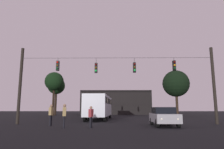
{
  "coord_description": "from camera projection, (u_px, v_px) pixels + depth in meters",
  "views": [
    {
      "loc": [
        -0.17,
        -5.62,
        1.41
      ],
      "look_at": [
        -0.47,
        17.37,
        5.27
      ],
      "focal_mm": 32.58,
      "sensor_mm": 36.0,
      "label": 1
    }
  ],
  "objects": [
    {
      "name": "city_bus",
      "position": [
        99.0,
        105.0,
        26.75
      ],
      "size": [
        3.02,
        11.1,
        3.0
      ],
      "color": "#B7BCC6",
      "rests_on": "ground"
    },
    {
      "name": "tree_left_silhouette",
      "position": [
        56.0,
        86.0,
        45.14
      ],
      "size": [
        3.78,
        3.78,
        8.34
      ],
      "color": "black",
      "rests_on": "ground"
    },
    {
      "name": "pedestrian_crossing_left",
      "position": [
        64.0,
        114.0,
        14.9
      ],
      "size": [
        0.3,
        0.4,
        1.74
      ],
      "color": "black",
      "rests_on": "ground"
    },
    {
      "name": "ground_plane",
      "position": [
        116.0,
        118.0,
        29.47
      ],
      "size": [
        168.0,
        168.0,
        0.0
      ],
      "primitive_type": "plane",
      "color": "black",
      "rests_on": "ground"
    },
    {
      "name": "tree_behind_building",
      "position": [
        54.0,
        82.0,
        39.55
      ],
      "size": [
        3.61,
        3.61,
        8.46
      ],
      "color": "black",
      "rests_on": "ground"
    },
    {
      "name": "corner_building",
      "position": [
        116.0,
        103.0,
        53.4
      ],
      "size": [
        16.54,
        13.96,
        5.63
      ],
      "color": "black",
      "rests_on": "ground"
    },
    {
      "name": "pedestrian_crossing_center",
      "position": [
        51.0,
        114.0,
        16.86
      ],
      "size": [
        0.32,
        0.41,
        1.75
      ],
      "color": "black",
      "rests_on": "ground"
    },
    {
      "name": "car_near_right",
      "position": [
        164.0,
        116.0,
        16.64
      ],
      "size": [
        1.94,
        4.39,
        1.52
      ],
      "color": "#99999E",
      "rests_on": "ground"
    },
    {
      "name": "pedestrian_crossing_right",
      "position": [
        91.0,
        116.0,
        15.13
      ],
      "size": [
        0.36,
        0.42,
        1.58
      ],
      "color": "black",
      "rests_on": "ground"
    },
    {
      "name": "overhead_signal_span",
      "position": [
        116.0,
        80.0,
        19.22
      ],
      "size": [
        18.59,
        0.44,
        7.23
      ],
      "color": "black",
      "rests_on": "ground"
    },
    {
      "name": "tree_right_far",
      "position": [
        176.0,
        84.0,
        41.08
      ],
      "size": [
        5.35,
        5.35,
        9.09
      ],
      "color": "#2D2116",
      "rests_on": "ground"
    }
  ]
}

